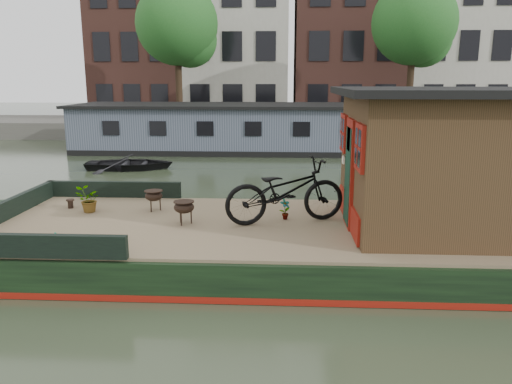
# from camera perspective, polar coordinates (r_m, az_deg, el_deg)

# --- Properties ---
(ground) EXTENTS (120.00, 120.00, 0.00)m
(ground) POSITION_cam_1_polar(r_m,az_deg,el_deg) (9.31, 7.63, -7.56)
(ground) COLOR #25311F
(ground) RESTS_ON ground
(houseboat_hull) EXTENTS (14.01, 4.02, 0.60)m
(houseboat_hull) POSITION_cam_1_polar(r_m,az_deg,el_deg) (9.20, -0.66, -5.87)
(houseboat_hull) COLOR black
(houseboat_hull) RESTS_ON ground
(houseboat_deck) EXTENTS (11.80, 3.80, 0.05)m
(houseboat_deck) POSITION_cam_1_polar(r_m,az_deg,el_deg) (9.11, 7.75, -3.87)
(houseboat_deck) COLOR #785F4A
(houseboat_deck) RESTS_ON houseboat_hull
(bow_bulwark) EXTENTS (3.00, 4.00, 0.35)m
(bow_bulwark) POSITION_cam_1_polar(r_m,az_deg,el_deg) (10.00, -22.56, -2.05)
(bow_bulwark) COLOR black
(bow_bulwark) RESTS_ON houseboat_deck
(cabin) EXTENTS (4.00, 3.50, 2.42)m
(cabin) POSITION_cam_1_polar(r_m,az_deg,el_deg) (9.28, 21.59, 3.59)
(cabin) COLOR #342414
(cabin) RESTS_ON houseboat_deck
(bicycle) EXTENTS (2.37, 1.44, 1.18)m
(bicycle) POSITION_cam_1_polar(r_m,az_deg,el_deg) (9.04, 3.36, 0.12)
(bicycle) COLOR black
(bicycle) RESTS_ON houseboat_deck
(potted_plant_a) EXTENTS (0.25, 0.23, 0.39)m
(potted_plant_a) POSITION_cam_1_polar(r_m,az_deg,el_deg) (9.32, 3.34, -1.99)
(potted_plant_a) COLOR brown
(potted_plant_a) RESTS_ON houseboat_deck
(potted_plant_c) EXTENTS (0.59, 0.57, 0.51)m
(potted_plant_c) POSITION_cam_1_polar(r_m,az_deg,el_deg) (10.33, -18.68, -0.84)
(potted_plant_c) COLOR #9E5E2E
(potted_plant_c) RESTS_ON houseboat_deck
(potted_plant_e) EXTENTS (0.18, 0.18, 0.29)m
(potted_plant_e) POSITION_cam_1_polar(r_m,az_deg,el_deg) (8.22, -21.82, -5.32)
(potted_plant_e) COLOR #9E482E
(potted_plant_e) RESTS_ON houseboat_deck
(brazier_front) EXTENTS (0.43, 0.43, 0.43)m
(brazier_front) POSITION_cam_1_polar(r_m,az_deg,el_deg) (9.11, -8.21, -2.33)
(brazier_front) COLOR black
(brazier_front) RESTS_ON houseboat_deck
(brazier_rear) EXTENTS (0.42, 0.42, 0.41)m
(brazier_rear) POSITION_cam_1_polar(r_m,az_deg,el_deg) (10.13, -11.59, -0.96)
(brazier_rear) COLOR black
(brazier_rear) RESTS_ON houseboat_deck
(bollard_port) EXTENTS (0.16, 0.16, 0.18)m
(bollard_port) POSITION_cam_1_polar(r_m,az_deg,el_deg) (10.82, -20.44, -1.26)
(bollard_port) COLOR black
(bollard_port) RESTS_ON houseboat_deck
(bollard_stbd) EXTENTS (0.20, 0.20, 0.22)m
(bollard_stbd) POSITION_cam_1_polar(r_m,az_deg,el_deg) (8.61, -26.31, -5.16)
(bollard_stbd) COLOR black
(bollard_stbd) RESTS_ON houseboat_deck
(dinghy) EXTENTS (3.36, 2.56, 0.65)m
(dinghy) POSITION_cam_1_polar(r_m,az_deg,el_deg) (18.81, -14.24, 3.56)
(dinghy) COLOR black
(dinghy) RESTS_ON ground
(far_houseboat) EXTENTS (20.40, 4.40, 2.11)m
(far_houseboat) POSITION_cam_1_polar(r_m,az_deg,el_deg) (22.82, 5.04, 7.10)
(far_houseboat) COLOR slate
(far_houseboat) RESTS_ON ground
(quay) EXTENTS (60.00, 6.00, 0.90)m
(quay) POSITION_cam_1_polar(r_m,az_deg,el_deg) (29.34, 4.62, 7.35)
(quay) COLOR #47443F
(quay) RESTS_ON ground
(townhouse_row) EXTENTS (27.25, 8.00, 16.50)m
(townhouse_row) POSITION_cam_1_polar(r_m,az_deg,el_deg) (36.51, 4.82, 20.12)
(townhouse_row) COLOR brown
(townhouse_row) RESTS_ON ground
(tree_left) EXTENTS (4.40, 4.40, 7.40)m
(tree_left) POSITION_cam_1_polar(r_m,az_deg,el_deg) (28.46, -8.68, 18.06)
(tree_left) COLOR #332316
(tree_left) RESTS_ON quay
(tree_right) EXTENTS (4.40, 4.40, 7.40)m
(tree_right) POSITION_cam_1_polar(r_m,az_deg,el_deg) (28.74, 17.85, 17.56)
(tree_right) COLOR #332316
(tree_right) RESTS_ON quay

